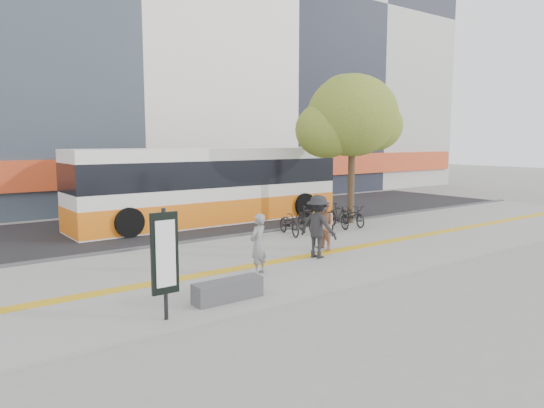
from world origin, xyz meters
TOP-DOWN VIEW (x-y plane):
  - ground at (0.00, 0.00)m, footprint 120.00×120.00m
  - sidewalk at (0.00, 1.50)m, footprint 40.00×7.00m
  - tactile_strip at (0.00, 1.00)m, footprint 40.00×0.45m
  - street at (0.00, 9.00)m, footprint 40.00×8.00m
  - curb at (0.00, 5.00)m, footprint 40.00×0.25m
  - bench at (-2.60, -1.20)m, footprint 1.60×0.45m
  - signboard at (-4.20, -1.51)m, footprint 0.55×0.10m
  - street_tree at (7.18, 4.82)m, footprint 4.40×3.80m
  - bus at (2.59, 8.50)m, footprint 11.95×2.83m
  - bicycle_row at (4.97, 4.00)m, footprint 4.34×1.78m
  - seated_woman at (-0.80, 0.20)m, footprint 0.68×0.58m
  - pedestrian_tan at (2.53, 1.30)m, footprint 0.72×0.87m
  - pedestrian_dark at (1.72, 0.68)m, footprint 1.00×1.36m

SIDE VIEW (x-z plane):
  - ground at x=0.00m, z-range 0.00..0.00m
  - street at x=0.00m, z-range 0.00..0.06m
  - sidewalk at x=0.00m, z-range 0.00..0.08m
  - curb at x=0.00m, z-range 0.00..0.14m
  - tactile_strip at x=0.00m, z-range 0.08..0.09m
  - bench at x=-2.60m, z-range 0.08..0.53m
  - bicycle_row at x=4.97m, z-range 0.05..1.03m
  - seated_woman at x=-0.80m, z-range 0.08..1.67m
  - pedestrian_tan at x=2.53m, z-range 0.08..1.70m
  - pedestrian_dark at x=1.72m, z-range 0.08..1.96m
  - signboard at x=-4.20m, z-range 0.27..2.47m
  - bus at x=2.59m, z-range -0.03..3.15m
  - street_tree at x=7.18m, z-range 1.36..7.67m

